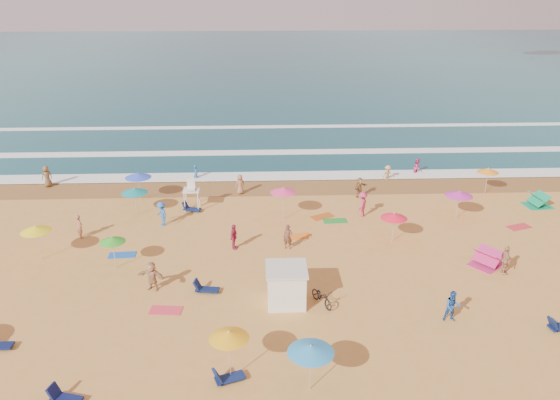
{
  "coord_description": "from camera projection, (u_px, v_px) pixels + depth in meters",
  "views": [
    {
      "loc": [
        1.41,
        -30.23,
        16.4
      ],
      "look_at": [
        2.83,
        6.0,
        1.5
      ],
      "focal_mm": 35.0,
      "sensor_mm": 36.0,
      "label": 1
    }
  ],
  "objects": [
    {
      "name": "beach_umbrellas",
      "position": [
        259.0,
        230.0,
        33.13
      ],
      "size": [
        63.5,
        24.13,
        0.78
      ],
      "color": "teal",
      "rests_on": "ground"
    },
    {
      "name": "cabana",
      "position": [
        286.0,
        286.0,
        29.25
      ],
      "size": [
        2.0,
        2.0,
        2.0
      ],
      "primitive_type": "cube",
      "color": "white",
      "rests_on": "ground"
    },
    {
      "name": "beachgoers",
      "position": [
        260.0,
        218.0,
        37.87
      ],
      "size": [
        36.17,
        25.23,
        2.15
      ],
      "color": "#2351A3",
      "rests_on": "ground"
    },
    {
      "name": "ocean",
      "position": [
        251.0,
        63.0,
        111.76
      ],
      "size": [
        220.0,
        140.0,
        0.18
      ],
      "primitive_type": "cube",
      "color": "#0C4756",
      "rests_on": "ground"
    },
    {
      "name": "cabana_roof",
      "position": [
        286.0,
        269.0,
        28.84
      ],
      "size": [
        2.2,
        2.2,
        0.12
      ],
      "primitive_type": "cube",
      "color": "silver",
      "rests_on": "cabana"
    },
    {
      "name": "lifeguard_stand",
      "position": [
        192.0,
        196.0,
        41.09
      ],
      "size": [
        1.2,
        1.2,
        2.1
      ],
      "primitive_type": null,
      "color": "white",
      "rests_on": "ground"
    },
    {
      "name": "bicycle",
      "position": [
        322.0,
        297.0,
        29.23
      ],
      "size": [
        1.42,
        1.93,
        0.97
      ],
      "primitive_type": "imported",
      "rotation": [
        0.0,
        0.0,
        0.48
      ],
      "color": "black",
      "rests_on": "ground"
    },
    {
      "name": "towels",
      "position": [
        277.0,
        281.0,
        31.64
      ],
      "size": [
        46.84,
        19.68,
        0.03
      ],
      "color": "red",
      "rests_on": "ground"
    },
    {
      "name": "surf_foam",
      "position": [
        245.0,
        155.0,
        53.79
      ],
      "size": [
        200.0,
        18.7,
        0.05
      ],
      "color": "white",
      "rests_on": "ground"
    },
    {
      "name": "popup_tents",
      "position": [
        516.0,
        224.0,
        37.54
      ],
      "size": [
        9.9,
        11.12,
        1.2
      ],
      "color": "#C52B70",
      "rests_on": "ground"
    },
    {
      "name": "ground",
      "position": [
        239.0,
        259.0,
        34.12
      ],
      "size": [
        220.0,
        220.0,
        0.0
      ],
      "primitive_type": "plane",
      "color": "gold",
      "rests_on": "ground"
    },
    {
      "name": "loungers",
      "position": [
        351.0,
        289.0,
        30.57
      ],
      "size": [
        44.89,
        20.71,
        0.34
      ],
      "color": "#0E1847",
      "rests_on": "ground"
    },
    {
      "name": "wet_sand",
      "position": [
        243.0,
        188.0,
        45.67
      ],
      "size": [
        220.0,
        220.0,
        0.0
      ],
      "primitive_type": "plane",
      "color": "olive",
      "rests_on": "ground"
    }
  ]
}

